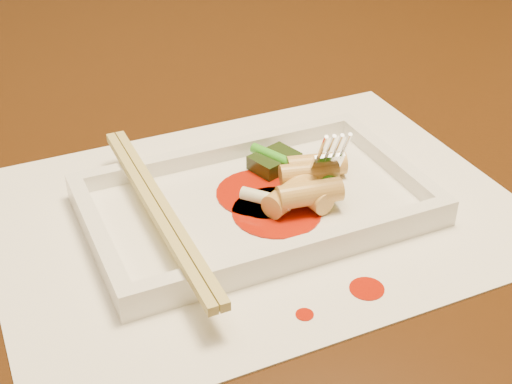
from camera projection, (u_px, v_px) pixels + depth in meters
name	position (u px, v px, depth m)	size (l,w,h in m)	color
table	(253.00, 188.00, 0.77)	(1.40, 0.90, 0.75)	black
placemat	(256.00, 212.00, 0.56)	(0.40, 0.30, 0.00)	white
sauce_splatter_a	(367.00, 289.00, 0.48)	(0.02, 0.02, 0.00)	#A81604
sauce_splatter_b	(305.00, 314.00, 0.46)	(0.01, 0.01, 0.00)	#A81604
plate_base	(256.00, 207.00, 0.56)	(0.26, 0.16, 0.01)	white
plate_rim_far	(220.00, 152.00, 0.61)	(0.26, 0.01, 0.01)	white
plate_rim_near	(300.00, 249.00, 0.49)	(0.26, 0.01, 0.01)	white
plate_rim_left	(98.00, 235.00, 0.51)	(0.01, 0.14, 0.01)	white
plate_rim_right	(391.00, 161.00, 0.59)	(0.01, 0.14, 0.01)	white
veg_piece	(274.00, 161.00, 0.59)	(0.04, 0.03, 0.01)	black
scallion_white	(266.00, 198.00, 0.54)	(0.01, 0.01, 0.04)	#EAEACC
scallion_green	(293.00, 165.00, 0.58)	(0.01, 0.01, 0.09)	#289217
chopstick_a	(153.00, 209.00, 0.52)	(0.01, 0.24, 0.01)	tan
chopstick_b	(164.00, 206.00, 0.52)	(0.01, 0.24, 0.01)	tan
fork	(329.00, 91.00, 0.55)	(0.09, 0.10, 0.14)	silver
sauce_blob_0	(265.00, 205.00, 0.55)	(0.04, 0.04, 0.00)	#A81604
sauce_blob_1	(277.00, 212.00, 0.54)	(0.07, 0.07, 0.00)	#A81604
sauce_blob_2	(260.00, 193.00, 0.56)	(0.07, 0.07, 0.00)	#A81604
rice_cake_0	(313.00, 179.00, 0.56)	(0.02, 0.02, 0.04)	#D5B563
rice_cake_1	(316.00, 165.00, 0.58)	(0.02, 0.02, 0.05)	#D5B563
rice_cake_2	(309.00, 173.00, 0.56)	(0.02, 0.02, 0.05)	#D5B563
rice_cake_3	(291.00, 193.00, 0.55)	(0.02, 0.02, 0.05)	#D5B563
rice_cake_4	(307.00, 192.00, 0.55)	(0.02, 0.02, 0.04)	#D5B563
rice_cake_5	(310.00, 193.00, 0.53)	(0.02, 0.02, 0.05)	#D5B563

